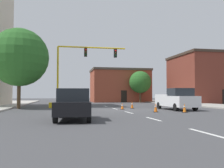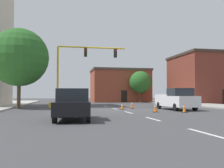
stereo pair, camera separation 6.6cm
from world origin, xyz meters
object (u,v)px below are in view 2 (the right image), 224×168
tree_right_far (140,82)px  traffic_signal_gantry (67,87)px  traffic_cone_roadside_b (184,108)px  traffic_cone_roadside_d (122,106)px  pickup_truck_white (176,99)px  traffic_cone_roadside_c (155,108)px  traffic_cone_roadside_a (132,105)px  tree_left_near (19,57)px  sedan_black_near_left (73,104)px

tree_right_far → traffic_signal_gantry: bearing=-130.3°
traffic_cone_roadside_b → traffic_cone_roadside_d: 6.39m
tree_right_far → pickup_truck_white: size_ratio=1.05×
traffic_signal_gantry → traffic_cone_roadside_c: (6.84, -9.04, -1.85)m
traffic_cone_roadside_a → traffic_cone_roadside_b: bearing=-69.7°
tree_left_near → traffic_cone_roadside_c: 14.83m
traffic_signal_gantry → pickup_truck_white: 11.82m
traffic_cone_roadside_a → tree_right_far: bearing=70.2°
traffic_signal_gantry → traffic_cone_roadside_d: bearing=-43.0°
tree_right_far → traffic_cone_roadside_a: bearing=-109.8°
traffic_cone_roadside_c → tree_right_far: bearing=75.3°
tree_left_near → pickup_truck_white: tree_left_near is taller
tree_left_near → traffic_cone_roadside_b: 16.93m
traffic_signal_gantry → traffic_cone_roadside_b: traffic_signal_gantry is taller
sedan_black_near_left → traffic_cone_roadside_b: size_ratio=6.20×
pickup_truck_white → tree_right_far: bearing=81.1°
tree_right_far → tree_left_near: bearing=-136.9°
traffic_cone_roadside_d → traffic_cone_roadside_a: bearing=46.9°
traffic_cone_roadside_d → tree_left_near: bearing=161.2°
tree_right_far → tree_left_near: 24.97m
pickup_truck_white → traffic_cone_roadside_b: (-0.93, -3.46, -0.61)m
traffic_cone_roadside_a → traffic_cone_roadside_d: size_ratio=1.19×
pickup_truck_white → sedan_black_near_left: size_ratio=1.17×
tree_right_far → sedan_black_near_left: bearing=-114.0°
traffic_signal_gantry → traffic_cone_roadside_c: traffic_signal_gantry is taller
traffic_cone_roadside_c → traffic_signal_gantry: bearing=127.1°
traffic_cone_roadside_b → traffic_cone_roadside_c: (-2.08, 0.84, -0.00)m
traffic_cone_roadside_a → traffic_cone_roadside_b: traffic_cone_roadside_b is taller
pickup_truck_white → traffic_cone_roadside_d: pickup_truck_white is taller
traffic_signal_gantry → sedan_black_near_left: (0.06, -14.08, -1.32)m
tree_left_near → traffic_cone_roadside_b: bearing=-31.7°
pickup_truck_white → sedan_black_near_left: pickup_truck_white is taller
pickup_truck_white → traffic_cone_roadside_a: bearing=137.1°
pickup_truck_white → traffic_cone_roadside_b: 3.64m
traffic_cone_roadside_c → traffic_cone_roadside_d: bearing=112.2°
tree_left_near → pickup_truck_white: size_ratio=1.51×
tree_right_far → traffic_cone_roadside_c: tree_right_far is taller
traffic_signal_gantry → tree_left_near: tree_left_near is taller
traffic_signal_gantry → tree_right_far: 20.61m
tree_right_far → traffic_cone_roadside_d: tree_right_far is taller
tree_left_near → traffic_cone_roadside_c: bearing=-33.2°
tree_left_near → traffic_cone_roadside_a: tree_left_near is taller
traffic_cone_roadside_d → pickup_truck_white: bearing=-19.2°
tree_left_near → sedan_black_near_left: 14.32m
pickup_truck_white → traffic_cone_roadside_a: size_ratio=7.50×
sedan_black_near_left → traffic_cone_roadside_c: (6.78, 5.04, -0.52)m
traffic_signal_gantry → pickup_truck_white: (9.85, -6.41, -1.24)m
traffic_cone_roadside_a → traffic_cone_roadside_b: size_ratio=0.97×
sedan_black_near_left → traffic_cone_roadside_c: sedan_black_near_left is taller
traffic_cone_roadside_a → traffic_cone_roadside_b: (2.44, -6.60, 0.01)m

